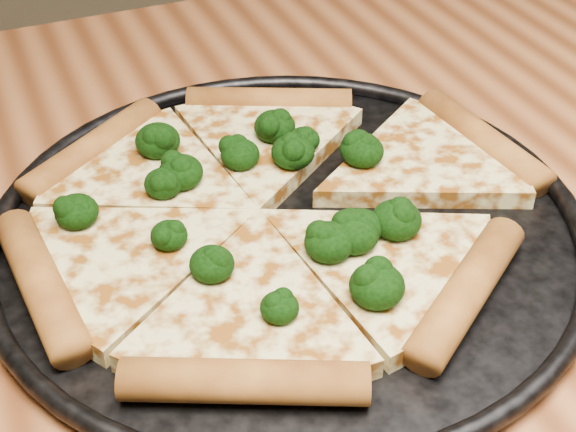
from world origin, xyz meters
name	(u,v)px	position (x,y,z in m)	size (l,w,h in m)	color
dining_table	(433,368)	(0.00, 0.00, 0.66)	(1.20, 0.90, 0.75)	#97562E
pizza_pan	(288,226)	(-0.08, 0.07, 0.76)	(0.38, 0.38, 0.02)	black
pizza	(269,209)	(-0.09, 0.08, 0.77)	(0.35, 0.33, 0.02)	beige
broccoli_florets	(278,192)	(-0.08, 0.08, 0.78)	(0.22, 0.22, 0.02)	black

